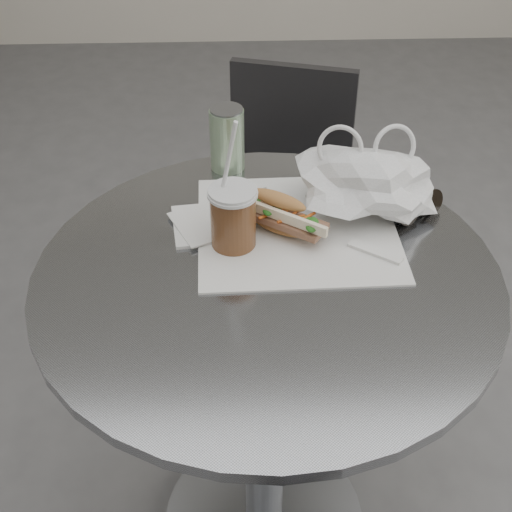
{
  "coord_description": "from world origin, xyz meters",
  "views": [
    {
      "loc": [
        -0.05,
        -0.68,
        1.48
      ],
      "look_at": [
        -0.02,
        0.18,
        0.79
      ],
      "focal_mm": 50.0,
      "sensor_mm": 36.0,
      "label": 1
    }
  ],
  "objects_px": {
    "cafe_table": "(266,386)",
    "drink_can": "(227,139)",
    "chair_far": "(278,239)",
    "sunglasses": "(419,209)",
    "iced_coffee": "(233,217)",
    "banh_mi": "(279,214)"
  },
  "relations": [
    {
      "from": "sunglasses",
      "to": "cafe_table",
      "type": "bearing_deg",
      "value": 174.43
    },
    {
      "from": "cafe_table",
      "to": "banh_mi",
      "type": "distance_m",
      "value": 0.33
    },
    {
      "from": "iced_coffee",
      "to": "sunglasses",
      "type": "bearing_deg",
      "value": 11.79
    },
    {
      "from": "chair_far",
      "to": "sunglasses",
      "type": "bearing_deg",
      "value": 130.06
    },
    {
      "from": "cafe_table",
      "to": "iced_coffee",
      "type": "distance_m",
      "value": 0.34
    },
    {
      "from": "chair_far",
      "to": "banh_mi",
      "type": "bearing_deg",
      "value": 101.12
    },
    {
      "from": "chair_far",
      "to": "sunglasses",
      "type": "xyz_separation_m",
      "value": [
        0.21,
        -0.47,
        0.42
      ]
    },
    {
      "from": "cafe_table",
      "to": "drink_can",
      "type": "xyz_separation_m",
      "value": [
        -0.06,
        0.33,
        0.34
      ]
    },
    {
      "from": "cafe_table",
      "to": "drink_can",
      "type": "relative_size",
      "value": 6.02
    },
    {
      "from": "banh_mi",
      "to": "chair_far",
      "type": "bearing_deg",
      "value": 120.73
    },
    {
      "from": "sunglasses",
      "to": "drink_can",
      "type": "relative_size",
      "value": 0.78
    },
    {
      "from": "banh_mi",
      "to": "iced_coffee",
      "type": "bearing_deg",
      "value": -120.18
    },
    {
      "from": "chair_far",
      "to": "banh_mi",
      "type": "xyz_separation_m",
      "value": [
        -0.04,
        -0.5,
        0.43
      ]
    },
    {
      "from": "cafe_table",
      "to": "chair_far",
      "type": "bearing_deg",
      "value": 84.21
    },
    {
      "from": "iced_coffee",
      "to": "drink_can",
      "type": "distance_m",
      "value": 0.25
    },
    {
      "from": "drink_can",
      "to": "chair_far",
      "type": "bearing_deg",
      "value": 66.52
    },
    {
      "from": "sunglasses",
      "to": "drink_can",
      "type": "xyz_separation_m",
      "value": [
        -0.34,
        0.18,
        0.04
      ]
    },
    {
      "from": "cafe_table",
      "to": "sunglasses",
      "type": "height_order",
      "value": "sunglasses"
    },
    {
      "from": "cafe_table",
      "to": "banh_mi",
      "type": "xyz_separation_m",
      "value": [
        0.02,
        0.11,
        0.31
      ]
    },
    {
      "from": "drink_can",
      "to": "iced_coffee",
      "type": "bearing_deg",
      "value": -88.02
    },
    {
      "from": "cafe_table",
      "to": "banh_mi",
      "type": "bearing_deg",
      "value": 77.58
    },
    {
      "from": "cafe_table",
      "to": "drink_can",
      "type": "height_order",
      "value": "drink_can"
    }
  ]
}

